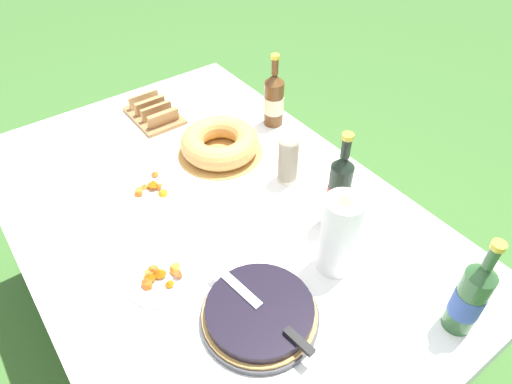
# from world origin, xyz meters

# --- Properties ---
(ground_plane) EXTENTS (16.00, 16.00, 0.00)m
(ground_plane) POSITION_xyz_m (0.00, 0.00, 0.00)
(ground_plane) COLOR #3D6B2D
(garden_table) EXTENTS (1.75, 1.17, 0.75)m
(garden_table) POSITION_xyz_m (0.00, 0.00, 0.69)
(garden_table) COLOR brown
(garden_table) RESTS_ON ground_plane
(tablecloth) EXTENTS (1.76, 1.18, 0.10)m
(tablecloth) POSITION_xyz_m (0.00, 0.00, 0.74)
(tablecloth) COLOR white
(tablecloth) RESTS_ON garden_table
(berry_tart) EXTENTS (0.32, 0.32, 0.06)m
(berry_tart) POSITION_xyz_m (0.44, -0.12, 0.79)
(berry_tart) COLOR #38383D
(berry_tart) RESTS_ON tablecloth
(serving_knife) EXTENTS (0.38, 0.07, 0.01)m
(serving_knife) POSITION_xyz_m (0.47, -0.11, 0.82)
(serving_knife) COLOR silver
(serving_knife) RESTS_ON berry_tart
(bundt_cake) EXTENTS (0.33, 0.33, 0.10)m
(bundt_cake) POSITION_xyz_m (-0.24, 0.20, 0.81)
(bundt_cake) COLOR tan
(bundt_cake) RESTS_ON tablecloth
(cup_stack) EXTENTS (0.07, 0.07, 0.19)m
(cup_stack) POSITION_xyz_m (0.04, 0.31, 0.85)
(cup_stack) COLOR beige
(cup_stack) RESTS_ON tablecloth
(cider_bottle_green) EXTENTS (0.08, 0.08, 0.33)m
(cider_bottle_green) POSITION_xyz_m (0.77, 0.30, 0.88)
(cider_bottle_green) COLOR #2D562D
(cider_bottle_green) RESTS_ON tablecloth
(cider_bottle_amber) EXTENTS (0.08, 0.08, 0.31)m
(cider_bottle_amber) POSITION_xyz_m (-0.28, 0.50, 0.87)
(cider_bottle_amber) COLOR brown
(cider_bottle_amber) RESTS_ON tablecloth
(juice_bottle_red) EXTENTS (0.07, 0.07, 0.35)m
(juice_bottle_red) POSITION_xyz_m (0.30, 0.30, 0.90)
(juice_bottle_red) COLOR black
(juice_bottle_red) RESTS_ON tablecloth
(snack_plate_near) EXTENTS (0.23, 0.23, 0.05)m
(snack_plate_near) POSITION_xyz_m (-0.21, -0.11, 0.77)
(snack_plate_near) COLOR white
(snack_plate_near) RESTS_ON tablecloth
(snack_plate_left) EXTENTS (0.23, 0.23, 0.06)m
(snack_plate_left) POSITION_xyz_m (0.16, -0.26, 0.77)
(snack_plate_left) COLOR white
(snack_plate_left) RESTS_ON tablecloth
(paper_towel_roll) EXTENTS (0.11, 0.11, 0.27)m
(paper_towel_roll) POSITION_xyz_m (0.42, 0.18, 0.89)
(paper_towel_roll) COLOR white
(paper_towel_roll) RESTS_ON tablecloth
(bread_board) EXTENTS (0.26, 0.18, 0.07)m
(bread_board) POSITION_xyz_m (-0.62, 0.11, 0.78)
(bread_board) COLOR olive
(bread_board) RESTS_ON tablecloth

